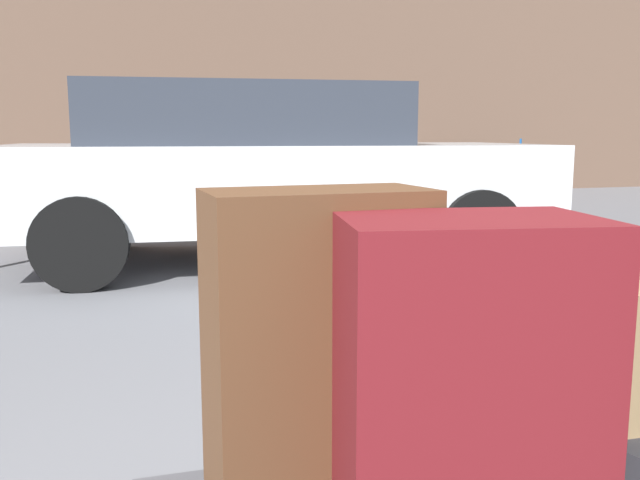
{
  "coord_description": "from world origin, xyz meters",
  "views": [
    {
      "loc": [
        -0.64,
        -0.98,
        1.05
      ],
      "look_at": [
        0.0,
        1.2,
        0.69
      ],
      "focal_mm": 38.12,
      "sensor_mm": 36.0,
      "label": 1
    }
  ],
  "objects_px": {
    "suitcase_brown_center": "(318,355)",
    "bicycle_leaning": "(493,173)",
    "bollard_kerb_mid": "(434,188)",
    "suitcase_maroon_rear_left": "(464,399)",
    "parked_car": "(267,169)",
    "bollard_kerb_near": "(351,190)"
  },
  "relations": [
    {
      "from": "bollard_kerb_near",
      "to": "bollard_kerb_mid",
      "type": "xyz_separation_m",
      "value": [
        1.22,
        0.0,
        0.0
      ]
    },
    {
      "from": "parked_car",
      "to": "bollard_kerb_near",
      "type": "distance_m",
      "value": 3.7
    },
    {
      "from": "bollard_kerb_mid",
      "to": "suitcase_brown_center",
      "type": "bearing_deg",
      "value": -117.28
    },
    {
      "from": "bicycle_leaning",
      "to": "parked_car",
      "type": "bearing_deg",
      "value": -135.6
    },
    {
      "from": "bicycle_leaning",
      "to": "bollard_kerb_mid",
      "type": "xyz_separation_m",
      "value": [
        -1.92,
        -1.69,
        -0.08
      ]
    },
    {
      "from": "parked_car",
      "to": "suitcase_brown_center",
      "type": "bearing_deg",
      "value": -100.74
    },
    {
      "from": "bollard_kerb_near",
      "to": "parked_car",
      "type": "bearing_deg",
      "value": -119.88
    },
    {
      "from": "suitcase_maroon_rear_left",
      "to": "parked_car",
      "type": "xyz_separation_m",
      "value": [
        0.65,
        4.56,
        0.13
      ]
    },
    {
      "from": "suitcase_brown_center",
      "to": "bicycle_leaning",
      "type": "xyz_separation_m",
      "value": [
        5.8,
        9.2,
        -0.27
      ]
    },
    {
      "from": "bollard_kerb_near",
      "to": "suitcase_maroon_rear_left",
      "type": "bearing_deg",
      "value": -107.73
    },
    {
      "from": "bollard_kerb_mid",
      "to": "parked_car",
      "type": "bearing_deg",
      "value": -133.81
    },
    {
      "from": "suitcase_maroon_rear_left",
      "to": "bollard_kerb_mid",
      "type": "xyz_separation_m",
      "value": [
        3.7,
        7.74,
        -0.34
      ]
    },
    {
      "from": "bicycle_leaning",
      "to": "bollard_kerb_near",
      "type": "height_order",
      "value": "bicycle_leaning"
    },
    {
      "from": "bollard_kerb_near",
      "to": "bicycle_leaning",
      "type": "bearing_deg",
      "value": 28.25
    },
    {
      "from": "bicycle_leaning",
      "to": "bollard_kerb_mid",
      "type": "distance_m",
      "value": 2.56
    },
    {
      "from": "parked_car",
      "to": "suitcase_maroon_rear_left",
      "type": "bearing_deg",
      "value": -98.08
    },
    {
      "from": "suitcase_brown_center",
      "to": "parked_car",
      "type": "height_order",
      "value": "parked_car"
    },
    {
      "from": "parked_car",
      "to": "bollard_kerb_near",
      "type": "height_order",
      "value": "parked_car"
    },
    {
      "from": "suitcase_maroon_rear_left",
      "to": "bollard_kerb_mid",
      "type": "relative_size",
      "value": 1.0
    },
    {
      "from": "parked_car",
      "to": "bollard_kerb_near",
      "type": "relative_size",
      "value": 7.63
    },
    {
      "from": "suitcase_maroon_rear_left",
      "to": "parked_car",
      "type": "relative_size",
      "value": 0.13
    },
    {
      "from": "bollard_kerb_mid",
      "to": "bicycle_leaning",
      "type": "bearing_deg",
      "value": 41.32
    }
  ]
}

